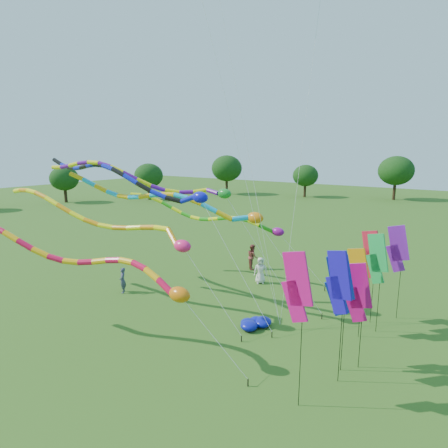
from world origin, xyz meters
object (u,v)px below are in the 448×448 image
Objects in this scene: person_a at (260,270)px; person_b at (123,280)px; tube_kite_orange at (109,221)px; person_c at (253,257)px; blue_nylon_heap at (254,324)px; tube_kite_red at (103,266)px.

person_a reaches higher than person_b.
tube_kite_orange reaches higher than person_c.
blue_nylon_heap is 0.71× the size of person_a.
person_a reaches higher than blue_nylon_heap.
tube_kite_orange reaches higher than person_a.
blue_nylon_heap is 9.00m from person_b.
tube_kite_orange is 9.37m from blue_nylon_heap.
blue_nylon_heap is 0.78× the size of person_b.
person_c is at bearing 97.47° from person_a.
person_c reaches higher than blue_nylon_heap.
blue_nylon_heap is 6.37m from person_a.
tube_kite_red is at bearing -47.31° from tube_kite_orange.
tube_kite_orange reaches higher than person_b.
tube_kite_red is 8.31× the size of person_b.
person_b is at bearing 110.46° from person_c.
person_b is 9.52m from person_c.
tube_kite_red reaches higher than person_a.
person_c is at bearing 68.85° from tube_kite_orange.
tube_kite_orange is 8.57× the size of person_c.
person_b is (-8.96, -0.61, 0.58)m from blue_nylon_heap.
tube_kite_orange is 12.80× the size of blue_nylon_heap.
tube_kite_orange is 4.55m from person_b.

